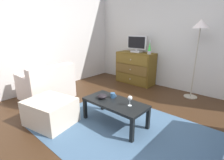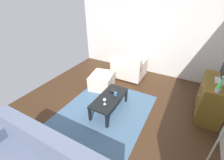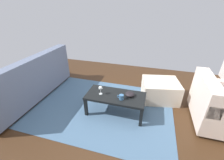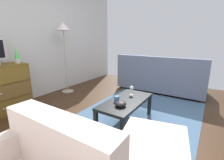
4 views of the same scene
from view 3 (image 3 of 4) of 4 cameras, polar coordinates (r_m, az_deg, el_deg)
The scene contains 9 objects.
ground_plane at distance 2.75m, azimuth -0.80°, elevation -14.08°, with size 5.48×4.87×0.05m, color #3B2515.
area_rug at distance 2.92m, azimuth -3.47°, elevation -10.37°, with size 2.60×1.90×0.01m, color #43607E.
coffee_table at distance 2.60m, azimuth 1.37°, elevation -6.75°, with size 1.03×0.48×0.38m.
wine_glass at distance 2.55m, azimuth -4.48°, elevation -3.21°, with size 0.07×0.07×0.16m.
mug at distance 2.45m, azimuth 3.60°, elevation -6.63°, with size 0.11×0.08×0.08m.
bowl_decorative at distance 2.55m, azimuth 6.93°, elevation -5.49°, with size 0.16×0.16×0.07m, color black.
couch_large at distance 3.50m, azimuth -30.26°, elevation -0.98°, with size 0.85×2.09×0.90m.
armchair at distance 2.98m, azimuth 36.11°, elevation -8.10°, with size 0.80×0.94×0.79m.
ottoman at distance 3.20m, azimuth 18.13°, elevation -3.79°, with size 0.70×0.60×0.41m, color beige.
Camera 3 is at (-0.60, 1.94, 1.82)m, focal length 23.56 mm.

